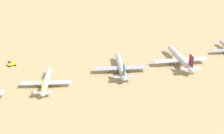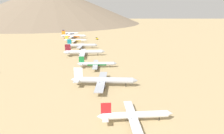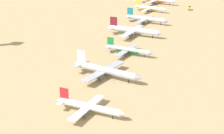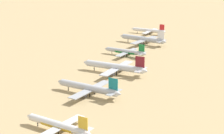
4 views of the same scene
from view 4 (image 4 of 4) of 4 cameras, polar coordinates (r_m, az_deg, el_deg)
The scene contains 7 objects.
ground_plane at distance 247.03m, azimuth -1.16°, elevation -2.33°, with size 1968.03×1968.03×0.00m, color tan.
parked_jet_0 at distance 398.87m, azimuth 5.30°, elevation 5.23°, with size 37.60×30.57×10.84m.
parked_jet_1 at distance 353.00m, azimuth 4.50°, elevation 4.01°, with size 47.61×39.01×13.81m.
parked_jet_2 at distance 311.57m, azimuth 1.97°, elevation 2.23°, with size 37.51×30.57×10.81m.
parked_jet_3 at distance 264.94m, azimuth 0.49°, elevation 0.02°, with size 48.66×39.53×14.03m.
parked_jet_4 at distance 225.56m, azimuth -3.32°, elevation -3.01°, with size 44.04×35.94×12.71m.
parked_jet_5 at distance 181.11m, azimuth -7.70°, elevation -8.27°, with size 37.96×31.04×10.98m.
Camera 4 is at (-100.01, 212.13, 77.61)m, focal length 63.84 mm.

